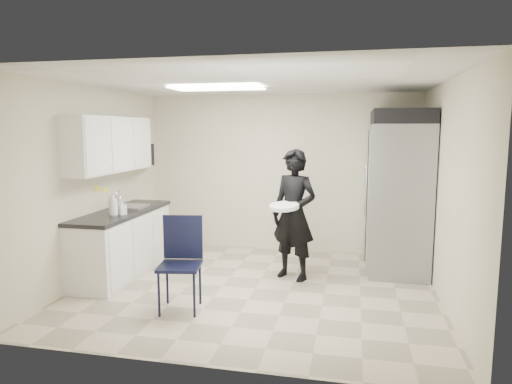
% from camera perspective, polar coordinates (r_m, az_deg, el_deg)
% --- Properties ---
extents(floor, '(4.50, 4.50, 0.00)m').
position_cam_1_polar(floor, '(5.99, -0.10, -11.98)').
color(floor, '#BFAD96').
rests_on(floor, ground).
extents(ceiling, '(4.50, 4.50, 0.00)m').
position_cam_1_polar(ceiling, '(5.66, -0.11, 13.62)').
color(ceiling, silver).
rests_on(ceiling, back_wall).
extents(back_wall, '(4.50, 0.00, 4.50)m').
position_cam_1_polar(back_wall, '(7.63, 3.08, 2.35)').
color(back_wall, beige).
rests_on(back_wall, floor).
extents(left_wall, '(0.00, 4.00, 4.00)m').
position_cam_1_polar(left_wall, '(6.53, -19.78, 0.96)').
color(left_wall, beige).
rests_on(left_wall, floor).
extents(right_wall, '(0.00, 4.00, 4.00)m').
position_cam_1_polar(right_wall, '(5.65, 22.79, -0.20)').
color(right_wall, beige).
rests_on(right_wall, floor).
extents(ceiling_panel, '(1.20, 0.60, 0.02)m').
position_cam_1_polar(ceiling_panel, '(6.19, -4.87, 12.82)').
color(ceiling_panel, white).
rests_on(ceiling_panel, ceiling).
extents(lower_counter, '(0.60, 1.90, 0.86)m').
position_cam_1_polar(lower_counter, '(6.71, -16.33, -6.28)').
color(lower_counter, silver).
rests_on(lower_counter, floor).
extents(countertop, '(0.64, 1.95, 0.05)m').
position_cam_1_polar(countertop, '(6.61, -16.49, -2.45)').
color(countertop, black).
rests_on(countertop, lower_counter).
extents(sink, '(0.42, 0.40, 0.14)m').
position_cam_1_polar(sink, '(6.82, -15.33, -2.23)').
color(sink, gray).
rests_on(sink, countertop).
extents(faucet, '(0.02, 0.02, 0.24)m').
position_cam_1_polar(faucet, '(6.89, -16.85, -0.92)').
color(faucet, silver).
rests_on(faucet, countertop).
extents(upper_cabinets, '(0.35, 1.80, 0.75)m').
position_cam_1_polar(upper_cabinets, '(6.58, -17.77, 5.69)').
color(upper_cabinets, silver).
rests_on(upper_cabinets, left_wall).
extents(towel_dispenser, '(0.22, 0.30, 0.35)m').
position_cam_1_polar(towel_dispenser, '(7.63, -13.83, 4.54)').
color(towel_dispenser, black).
rests_on(towel_dispenser, left_wall).
extents(notice_sticker_left, '(0.00, 0.12, 0.07)m').
position_cam_1_polar(notice_sticker_left, '(6.62, -19.25, 0.38)').
color(notice_sticker_left, yellow).
rests_on(notice_sticker_left, left_wall).
extents(notice_sticker_right, '(0.00, 0.12, 0.07)m').
position_cam_1_polar(notice_sticker_right, '(6.80, -18.36, 0.26)').
color(notice_sticker_right, yellow).
rests_on(notice_sticker_right, left_wall).
extents(commercial_fridge, '(0.80, 1.35, 2.10)m').
position_cam_1_polar(commercial_fridge, '(6.88, 17.31, -0.70)').
color(commercial_fridge, gray).
rests_on(commercial_fridge, floor).
extents(fridge_compressor, '(0.80, 1.35, 0.20)m').
position_cam_1_polar(fridge_compressor, '(6.81, 17.71, 8.91)').
color(fridge_compressor, black).
rests_on(fridge_compressor, commercial_fridge).
extents(folding_chair, '(0.53, 0.53, 1.02)m').
position_cam_1_polar(folding_chair, '(5.23, -9.52, -9.14)').
color(folding_chair, black).
rests_on(folding_chair, floor).
extents(man_tuxedo, '(0.77, 0.65, 1.77)m').
position_cam_1_polar(man_tuxedo, '(6.19, 4.76, -2.84)').
color(man_tuxedo, black).
rests_on(man_tuxedo, floor).
extents(bucket_lid, '(0.51, 0.51, 0.05)m').
position_cam_1_polar(bucket_lid, '(5.95, 3.54, -1.81)').
color(bucket_lid, white).
rests_on(bucket_lid, man_tuxedo).
extents(soap_bottle_a, '(0.16, 0.16, 0.30)m').
position_cam_1_polar(soap_bottle_a, '(6.20, -17.42, -1.50)').
color(soap_bottle_a, white).
rests_on(soap_bottle_a, countertop).
extents(soap_bottle_b, '(0.13, 0.13, 0.20)m').
position_cam_1_polar(soap_bottle_b, '(6.26, -16.43, -1.83)').
color(soap_bottle_b, '#A4A4AF').
rests_on(soap_bottle_b, countertop).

